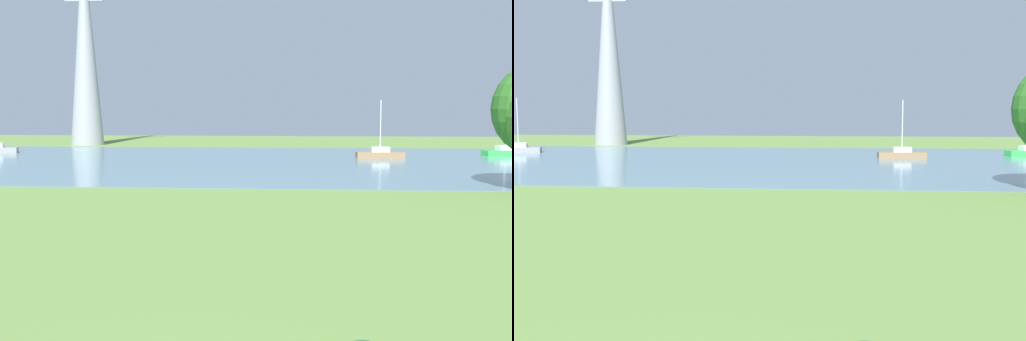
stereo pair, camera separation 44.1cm
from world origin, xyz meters
TOP-DOWN VIEW (x-y plane):
  - ground_plane at (0.00, 22.00)m, footprint 160.00×160.00m
  - water_surface at (0.00, 50.00)m, footprint 140.00×40.00m
  - sailboat_gray at (-32.37, 58.59)m, footprint 5.03×2.78m
  - sailboat_brown at (10.05, 55.20)m, footprint 4.89×1.83m
  - electricity_pylon at (-27.11, 74.05)m, footprint 6.40×4.40m

SIDE VIEW (x-z plane):
  - ground_plane at x=0.00m, z-range 0.00..0.00m
  - water_surface at x=0.00m, z-range 0.00..0.02m
  - sailboat_brown at x=10.05m, z-range -2.48..3.38m
  - sailboat_gray at x=-32.37m, z-range -2.63..3.54m
  - electricity_pylon at x=-27.11m, z-range 0.01..27.92m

